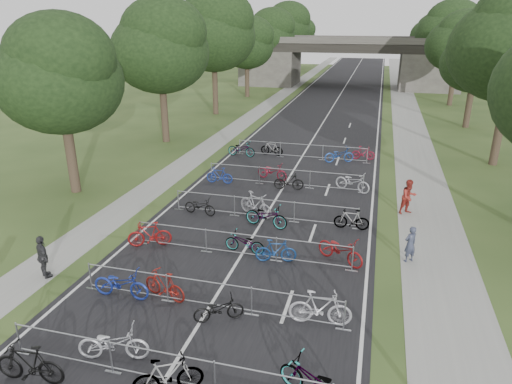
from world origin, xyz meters
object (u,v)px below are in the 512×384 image
overpass_bridge (347,62)px  pedestrian_b (409,197)px  pedestrian_a (410,244)px  pedestrian_c (43,257)px

overpass_bridge → pedestrian_b: size_ratio=17.07×
pedestrian_a → pedestrian_b: pedestrian_b is taller
pedestrian_a → pedestrian_c: (-13.60, -4.93, 0.09)m
pedestrian_a → pedestrian_b: bearing=-129.6°
overpass_bridge → pedestrian_a: overpass_bridge is taller
overpass_bridge → pedestrian_c: bearing=-96.7°
pedestrian_a → pedestrian_c: bearing=-18.0°
overpass_bridge → pedestrian_b: bearing=-81.7°
overpass_bridge → pedestrian_a: (6.80, -52.59, -2.75)m
pedestrian_b → pedestrian_c: bearing=-179.4°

